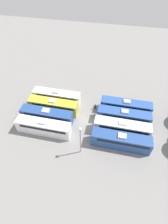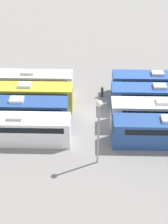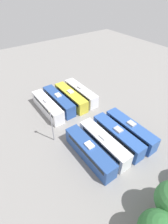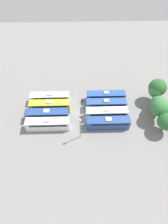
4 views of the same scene
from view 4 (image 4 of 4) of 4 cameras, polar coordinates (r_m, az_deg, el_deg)
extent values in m
plane|color=gray|center=(52.56, -1.97, -0.35)|extent=(121.77, 121.77, 0.00)
cube|color=white|center=(55.39, -10.99, 4.50)|extent=(2.55, 11.90, 3.25)
cube|color=black|center=(54.69, -10.82, 5.17)|extent=(2.59, 10.11, 0.72)
cube|color=black|center=(56.09, -17.13, 4.90)|extent=(2.25, 0.08, 1.14)
cube|color=#B2B2B7|center=(54.12, -11.27, 5.81)|extent=(1.20, 1.60, 0.35)
cube|color=gold|center=(53.16, -11.08, 1.92)|extent=(2.55, 11.90, 3.25)
cube|color=black|center=(52.43, -10.91, 2.59)|extent=(2.59, 10.11, 0.72)
cube|color=black|center=(53.87, -17.46, 2.38)|extent=(2.25, 0.08, 1.14)
cube|color=silver|center=(51.84, -11.38, 3.22)|extent=(1.20, 1.60, 0.35)
cube|color=#284C93|center=(51.15, -11.86, -0.91)|extent=(2.55, 11.90, 3.25)
cube|color=black|center=(50.39, -11.69, -0.26)|extent=(2.59, 10.11, 0.72)
cube|color=black|center=(51.92, -18.47, -0.40)|extent=(2.25, 0.08, 1.14)
cube|color=white|center=(49.77, -12.19, 0.37)|extent=(1.20, 1.60, 0.35)
cube|color=white|center=(49.14, -11.71, -3.91)|extent=(2.55, 11.90, 3.25)
cube|color=black|center=(48.35, -11.53, -3.28)|extent=(2.59, 10.11, 0.72)
cube|color=black|center=(49.88, -18.60, -3.34)|extent=(2.25, 0.08, 1.14)
cube|color=#B2B2B7|center=(47.70, -12.05, -2.67)|extent=(1.20, 1.60, 0.35)
cube|color=#2D56A8|center=(55.21, 7.10, 4.99)|extent=(2.55, 11.90, 3.25)
cube|color=black|center=(54.60, 7.51, 5.66)|extent=(2.59, 10.11, 0.72)
cube|color=black|center=(54.04, 0.92, 5.58)|extent=(2.25, 0.08, 1.14)
cube|color=#B2B2B7|center=(53.94, 7.29, 6.32)|extent=(1.20, 1.60, 0.35)
cube|color=#2D56A8|center=(52.95, 7.16, 2.40)|extent=(2.55, 11.90, 3.25)
cube|color=black|center=(52.31, 7.58, 3.06)|extent=(2.59, 10.11, 0.72)
cube|color=black|center=(51.76, 0.72, 2.95)|extent=(2.25, 0.08, 1.14)
cube|color=#B2B2B7|center=(51.62, 7.35, 3.71)|extent=(1.20, 1.60, 0.35)
cube|color=silver|center=(50.78, 7.35, -0.47)|extent=(2.55, 11.90, 3.25)
cube|color=black|center=(50.12, 7.79, 0.19)|extent=(2.59, 10.11, 0.72)
cube|color=black|center=(49.57, 0.64, 0.03)|extent=(2.25, 0.08, 1.14)
cube|color=white|center=(49.40, 7.55, 0.82)|extent=(1.20, 1.60, 0.35)
cube|color=#284C93|center=(48.80, 7.79, -3.57)|extent=(2.55, 11.90, 3.25)
cube|color=black|center=(48.10, 8.25, -2.93)|extent=(2.59, 10.11, 0.72)
cube|color=black|center=(47.52, 0.80, -3.13)|extent=(2.25, 0.08, 1.14)
cube|color=white|center=(47.35, 8.02, -2.31)|extent=(1.20, 1.60, 0.35)
cylinder|color=#333338|center=(54.95, -0.52, 3.79)|extent=(0.36, 0.36, 1.40)
sphere|color=tan|center=(54.35, -0.52, 4.38)|extent=(0.24, 0.24, 0.24)
cylinder|color=gray|center=(44.78, -1.20, -5.62)|extent=(0.20, 0.20, 7.31)
sphere|color=#EAE5C6|center=(41.63, -1.29, -2.73)|extent=(0.60, 0.60, 0.60)
cylinder|color=brown|center=(59.18, 21.84, 4.94)|extent=(0.44, 0.44, 3.38)
sphere|color=#2D6B33|center=(56.90, 22.87, 7.38)|extent=(5.25, 5.25, 5.25)
cylinder|color=brown|center=(58.61, 21.52, 4.37)|extent=(0.31, 0.31, 3.16)
sphere|color=#428447|center=(56.58, 22.41, 6.50)|extent=(4.28, 4.28, 4.28)
cylinder|color=brown|center=(56.82, 21.88, 1.61)|extent=(0.52, 0.52, 2.14)
sphere|color=#428447|center=(55.27, 22.55, 3.11)|extent=(3.32, 3.32, 3.32)
cylinder|color=brown|center=(55.64, 22.35, 0.65)|extent=(0.42, 0.42, 2.87)
sphere|color=#428447|center=(53.60, 23.27, 2.63)|extent=(4.20, 4.20, 4.20)
cylinder|color=brown|center=(54.03, 22.38, -0.99)|extent=(0.37, 0.37, 3.24)
sphere|color=#387A3D|center=(51.69, 23.46, 1.24)|extent=(4.74, 4.74, 4.74)
cylinder|color=brown|center=(52.57, 24.30, -4.69)|extent=(0.46, 0.46, 2.46)
sphere|color=#2D6B33|center=(50.41, 25.35, -2.83)|extent=(4.73, 4.73, 4.73)
camera|label=1|loc=(12.58, 18.95, -3.65)|focal=28.00mm
camera|label=2|loc=(17.61, -4.67, -35.37)|focal=50.00mm
camera|label=3|loc=(31.16, 46.68, 6.08)|focal=28.00mm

